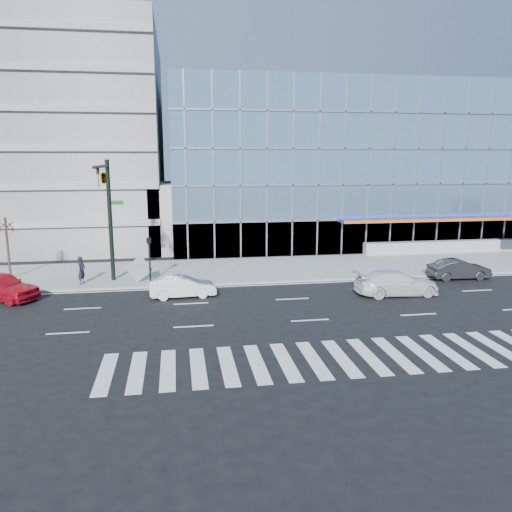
# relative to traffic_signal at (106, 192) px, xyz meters

# --- Properties ---
(ground) EXTENTS (160.00, 160.00, 0.00)m
(ground) POSITION_rel_traffic_signal_xyz_m (11.00, -4.57, -6.16)
(ground) COLOR black
(ground) RESTS_ON ground
(sidewalk) EXTENTS (120.00, 8.00, 0.15)m
(sidewalk) POSITION_rel_traffic_signal_xyz_m (11.00, 3.43, -6.09)
(sidewalk) COLOR gray
(sidewalk) RESTS_ON ground
(theatre_building) EXTENTS (42.00, 26.00, 15.00)m
(theatre_building) POSITION_rel_traffic_signal_xyz_m (25.00, 21.43, 1.34)
(theatre_building) COLOR #729EBF
(theatre_building) RESTS_ON ground
(parking_garage) EXTENTS (24.00, 24.00, 20.00)m
(parking_garage) POSITION_rel_traffic_signal_xyz_m (-9.00, 21.43, 3.84)
(parking_garage) COLOR gray
(parking_garage) RESTS_ON ground
(ramp_block) EXTENTS (6.00, 8.00, 6.00)m
(ramp_block) POSITION_rel_traffic_signal_xyz_m (5.00, 13.43, -3.16)
(ramp_block) COLOR gray
(ramp_block) RESTS_ON ground
(tower_backdrop) EXTENTS (14.00, 14.00, 48.00)m
(tower_backdrop) POSITION_rel_traffic_signal_xyz_m (-19.00, 65.43, 17.84)
(tower_backdrop) COLOR gray
(tower_backdrop) RESTS_ON ground
(traffic_signal) EXTENTS (1.14, 5.74, 8.00)m
(traffic_signal) POSITION_rel_traffic_signal_xyz_m (0.00, 0.00, 0.00)
(traffic_signal) COLOR black
(traffic_signal) RESTS_ON sidewalk
(ped_signal_post) EXTENTS (0.30, 0.33, 3.00)m
(ped_signal_post) POSITION_rel_traffic_signal_xyz_m (2.50, 0.37, -4.02)
(ped_signal_post) COLOR black
(ped_signal_post) RESTS_ON sidewalk
(street_tree_near) EXTENTS (1.10, 1.10, 4.23)m
(street_tree_near) POSITION_rel_traffic_signal_xyz_m (-7.00, 2.93, -2.39)
(street_tree_near) COLOR #332319
(street_tree_near) RESTS_ON sidewalk
(white_suv) EXTENTS (5.18, 2.21, 1.49)m
(white_suv) POSITION_rel_traffic_signal_xyz_m (17.51, -4.66, -5.42)
(white_suv) COLOR white
(white_suv) RESTS_ON ground
(white_sedan) EXTENTS (4.03, 1.67, 1.30)m
(white_sedan) POSITION_rel_traffic_signal_xyz_m (4.57, -3.10, -5.52)
(white_sedan) COLOR white
(white_sedan) RESTS_ON ground
(dark_sedan) EXTENTS (4.21, 1.54, 1.38)m
(dark_sedan) POSITION_rel_traffic_signal_xyz_m (23.51, -1.57, -5.48)
(dark_sedan) COLOR black
(dark_sedan) RESTS_ON ground
(red_sedan) EXTENTS (5.15, 4.18, 1.65)m
(red_sedan) POSITION_rel_traffic_signal_xyz_m (-6.04, -1.97, -5.34)
(red_sedan) COLOR #B50D1E
(red_sedan) RESTS_ON ground
(pedestrian) EXTENTS (0.64, 0.77, 1.83)m
(pedestrian) POSITION_rel_traffic_signal_xyz_m (-1.88, 0.59, -5.10)
(pedestrian) COLOR black
(pedestrian) RESTS_ON sidewalk
(tilted_panel) EXTENTS (1.79, 0.43, 1.82)m
(tilted_panel) POSITION_rel_traffic_signal_xyz_m (1.78, 0.43, -5.11)
(tilted_panel) COLOR #A9A9A9
(tilted_panel) RESTS_ON sidewalk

